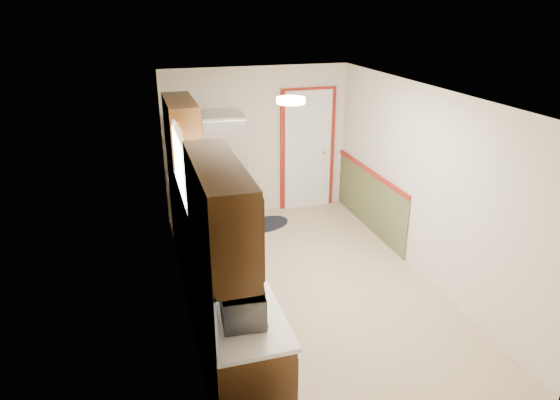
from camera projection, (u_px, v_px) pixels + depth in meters
room_shell at (309, 195)px, 5.84m from camera, size 3.20×5.20×2.52m
kitchen_run at (210, 250)px, 5.40m from camera, size 0.63×4.00×2.20m
back_wall_trim at (321, 160)px, 8.19m from camera, size 1.12×2.30×2.08m
ceiling_fixture at (291, 100)px, 5.16m from camera, size 0.30×0.30×0.06m
microwave at (242, 299)px, 3.96m from camera, size 0.32×0.53×0.34m
refrigerator at (218, 176)px, 7.30m from camera, size 0.81×0.80×1.86m
rug at (265, 224)px, 7.96m from camera, size 0.98×0.81×0.01m
cooktop at (200, 203)px, 6.29m from camera, size 0.52×0.63×0.02m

